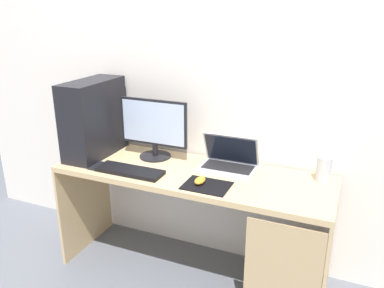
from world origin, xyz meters
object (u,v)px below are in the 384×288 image
Objects in this scene: pc_tower at (94,118)px; laptop at (228,162)px; cell_phone at (98,166)px; speaker at (324,169)px; monitor at (154,128)px; mouse_left at (200,180)px; keyboard at (130,171)px.

pc_tower reaches higher than laptop.
speaker is at bearing 14.12° from cell_phone.
laptop reaches higher than cell_phone.
cell_phone is at bearing -165.88° from speaker.
monitor is at bearing -178.44° from laptop.
cell_phone is at bearing -52.01° from pc_tower.
pc_tower is 1.48m from speaker.
mouse_left is (0.83, -0.16, -0.23)m from pc_tower.
monitor is at bearing 14.46° from pc_tower.
cell_phone is (0.14, -0.18, -0.25)m from pc_tower.
speaker is at bearing 16.98° from keyboard.
mouse_left is at bearing -11.13° from pc_tower.
pc_tower reaches higher than speaker.
monitor is 4.93× the size of mouse_left.
pc_tower is 3.37× the size of speaker.
pc_tower is 3.89× the size of cell_phone.
monitor is 1.08m from speaker.
laptop is 0.83× the size of keyboard.
laptop is 0.82m from cell_phone.
monitor reaches higher than laptop.
speaker is (1.47, 0.15, -0.18)m from pc_tower.
pc_tower is 0.41m from monitor.
keyboard is (0.38, -0.18, -0.24)m from pc_tower.
keyboard is at bearing -25.92° from pc_tower.
pc_tower reaches higher than keyboard.
monitor is 1.13× the size of keyboard.
cell_phone is (-0.25, -0.28, -0.20)m from monitor.
monitor is 0.54m from laptop.
speaker is at bearing 3.49° from laptop.
speaker is (1.07, 0.05, -0.13)m from monitor.
keyboard is 0.23m from cell_phone.
monitor reaches higher than cell_phone.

